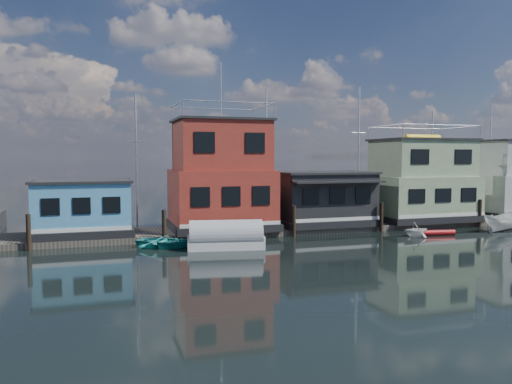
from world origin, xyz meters
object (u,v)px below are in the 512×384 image
object	(u,v)px
dinghy_white	(416,229)
houseboat_blue	(83,208)
houseboat_dark	(322,198)
dinghy_teal	(165,242)
houseboat_red	(221,178)
tarp_runabout	(226,237)
houseboat_green	(421,182)
red_kayak	(437,233)
motorboat	(503,222)

from	to	relation	value
dinghy_white	houseboat_blue	bearing A→B (deg)	71.42
houseboat_dark	dinghy_teal	xyz separation A→B (m)	(-12.64, -4.20, -2.04)
houseboat_red	dinghy_white	distance (m)	14.23
houseboat_blue	dinghy_white	distance (m)	22.88
dinghy_white	tarp_runabout	bearing A→B (deg)	86.44
houseboat_dark	dinghy_white	bearing A→B (deg)	-49.00
houseboat_green	dinghy_teal	bearing A→B (deg)	-168.95
red_kayak	tarp_runabout	xyz separation A→B (m)	(-15.66, -0.38, 0.51)
houseboat_blue	dinghy_teal	world-z (taller)	houseboat_blue
houseboat_dark	red_kayak	xyz separation A→B (m)	(6.50, -5.31, -2.22)
motorboat	red_kayak	bearing A→B (deg)	80.24
dinghy_white	red_kayak	bearing A→B (deg)	-93.14
houseboat_red	houseboat_dark	world-z (taller)	houseboat_red
houseboat_green	dinghy_white	world-z (taller)	houseboat_green
red_kayak	motorboat	bearing A→B (deg)	10.02
houseboat_blue	dinghy_teal	bearing A→B (deg)	-40.97
houseboat_red	red_kayak	xyz separation A→B (m)	(14.50, -5.33, -3.91)
red_kayak	dinghy_teal	size ratio (longest dim) A/B	0.73
houseboat_dark	houseboat_green	distance (m)	9.07
houseboat_blue	tarp_runabout	world-z (taller)	houseboat_blue
houseboat_red	dinghy_teal	bearing A→B (deg)	-137.66
motorboat	red_kayak	xyz separation A→B (m)	(-5.95, -0.09, -0.54)
houseboat_dark	dinghy_white	distance (m)	7.37
houseboat_blue	dinghy_teal	xyz separation A→B (m)	(4.86, -4.22, -1.83)
houseboat_dark	motorboat	bearing A→B (deg)	-22.77
houseboat_dark	houseboat_green	size ratio (longest dim) A/B	0.88
houseboat_green	red_kayak	size ratio (longest dim) A/B	3.20
dinghy_teal	houseboat_green	bearing A→B (deg)	-50.01
houseboat_blue	houseboat_red	xyz separation A→B (m)	(9.50, 0.00, 1.90)
houseboat_green	tarp_runabout	size ratio (longest dim) A/B	1.73
houseboat_green	tarp_runabout	distance (m)	19.25
houseboat_dark	dinghy_white	size ratio (longest dim) A/B	3.78
dinghy_white	tarp_runabout	xyz separation A→B (m)	(-13.83, -0.33, 0.18)
houseboat_red	tarp_runabout	bearing A→B (deg)	-101.47
houseboat_red	dinghy_teal	distance (m)	7.30
houseboat_blue	motorboat	world-z (taller)	houseboat_blue
motorboat	dinghy_teal	world-z (taller)	motorboat
houseboat_blue	houseboat_red	bearing A→B (deg)	0.00
motorboat	red_kayak	size ratio (longest dim) A/B	1.45
motorboat	tarp_runabout	bearing A→B (deg)	80.62
dinghy_white	dinghy_teal	xyz separation A→B (m)	(-17.31, 1.17, -0.14)
red_kayak	tarp_runabout	size ratio (longest dim) A/B	0.54
houseboat_red	motorboat	xyz separation A→B (m)	(20.45, -5.24, -3.37)
dinghy_white	tarp_runabout	distance (m)	13.84
houseboat_blue	houseboat_green	size ratio (longest dim) A/B	0.76
houseboat_green	motorboat	xyz separation A→B (m)	(3.45, -5.24, -2.82)
houseboat_green	tarp_runabout	world-z (taller)	houseboat_green
motorboat	tarp_runabout	distance (m)	21.61
houseboat_dark	dinghy_white	xyz separation A→B (m)	(4.67, -5.37, -1.90)
motorboat	houseboat_blue	bearing A→B (deg)	69.43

